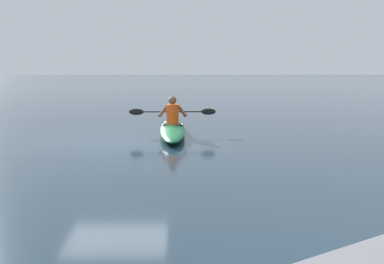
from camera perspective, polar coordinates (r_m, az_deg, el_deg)
ground_plane at (r=12.86m, az=-8.38°, el=-0.99°), size 160.00×160.00×0.00m
kayak at (r=13.88m, az=-2.14°, el=0.28°), size 0.69×4.68×0.28m
kayaker at (r=13.95m, az=-2.14°, el=2.19°), size 2.35×0.39×0.74m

